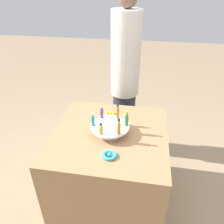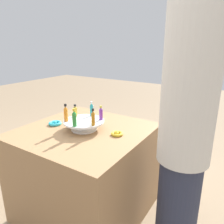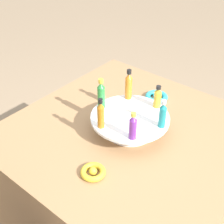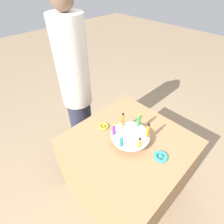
% 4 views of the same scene
% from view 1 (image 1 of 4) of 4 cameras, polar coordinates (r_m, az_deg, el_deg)
% --- Properties ---
extents(ground_plane, '(12.00, 12.00, 0.00)m').
position_cam_1_polar(ground_plane, '(2.24, -0.47, -20.41)').
color(ground_plane, '#997F60').
extents(party_table, '(0.90, 0.90, 0.73)m').
position_cam_1_polar(party_table, '(1.97, -0.52, -13.92)').
color(party_table, '#9E754C').
rests_on(party_table, ground_plane).
extents(display_stand, '(0.30, 0.30, 0.07)m').
position_cam_1_polar(display_stand, '(1.70, -0.58, -4.21)').
color(display_stand, white).
rests_on(display_stand, party_table).
extents(bottle_gold, '(0.03, 0.03, 0.09)m').
position_cam_1_polar(bottle_gold, '(1.57, -2.90, -4.56)').
color(bottle_gold, gold).
rests_on(bottle_gold, display_stand).
extents(bottle_orange, '(0.03, 0.03, 0.13)m').
position_cam_1_polar(bottle_orange, '(1.56, 1.77, -4.03)').
color(bottle_orange, orange).
rests_on(bottle_orange, display_stand).
extents(bottle_green, '(0.03, 0.03, 0.13)m').
position_cam_1_polar(bottle_green, '(1.65, 3.81, -1.83)').
color(bottle_green, '#288438').
rests_on(bottle_green, display_stand).
extents(bottle_amber, '(0.03, 0.03, 0.12)m').
position_cam_1_polar(bottle_amber, '(1.74, 1.47, 0.08)').
color(bottle_amber, '#AD6B19').
rests_on(bottle_amber, display_stand).
extents(bottle_purple, '(0.03, 0.03, 0.11)m').
position_cam_1_polar(bottle_purple, '(1.75, -2.70, -0.12)').
color(bottle_purple, '#702D93').
rests_on(bottle_purple, display_stand).
extents(bottle_teal, '(0.03, 0.03, 0.11)m').
position_cam_1_polar(bottle_teal, '(1.66, -5.00, -2.07)').
color(bottle_teal, teal).
rests_on(bottle_teal, display_stand).
extents(ribbon_bow_gold, '(0.09, 0.09, 0.03)m').
position_cam_1_polar(ribbon_bow_gold, '(1.94, -0.50, -0.48)').
color(ribbon_bow_gold, gold).
rests_on(ribbon_bow_gold, party_table).
extents(ribbon_bow_teal, '(0.10, 0.10, 0.03)m').
position_cam_1_polar(ribbon_bow_teal, '(1.51, -0.67, -11.19)').
color(ribbon_bow_teal, '#2DB7CC').
rests_on(ribbon_bow_teal, party_table).
extents(person_figure, '(0.29, 0.29, 1.70)m').
position_cam_1_polar(person_figure, '(2.29, 3.39, 8.32)').
color(person_figure, '#282D42').
rests_on(person_figure, ground_plane).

